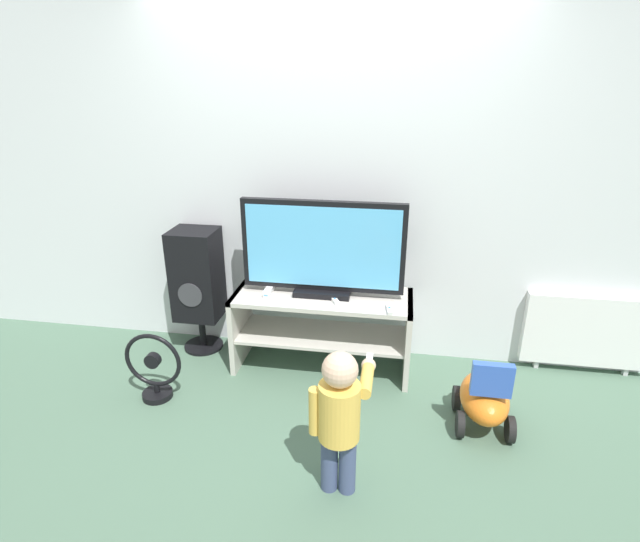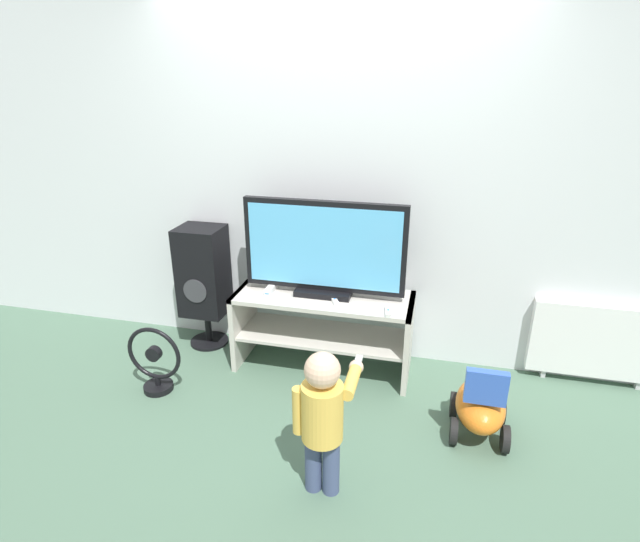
{
  "view_description": "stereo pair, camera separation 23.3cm",
  "coord_description": "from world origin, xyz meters",
  "px_view_note": "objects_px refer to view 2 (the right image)",
  "views": [
    {
      "loc": [
        0.5,
        -2.86,
        2.0
      ],
      "look_at": [
        0.0,
        0.14,
        0.78
      ],
      "focal_mm": 28.0,
      "sensor_mm": 36.0,
      "label": 1
    },
    {
      "loc": [
        0.73,
        -2.82,
        2.0
      ],
      "look_at": [
        0.0,
        0.14,
        0.78
      ],
      "focal_mm": 28.0,
      "sensor_mm": 36.0,
      "label": 2
    }
  ],
  "objects_px": {
    "child": "(323,412)",
    "remote_secondary": "(335,301)",
    "ride_on_toy": "(480,406)",
    "radiator": "(598,341)",
    "floor_fan": "(155,362)",
    "game_console": "(271,289)",
    "television": "(324,250)",
    "speaker_tower": "(203,273)",
    "remote_primary": "(388,312)"
  },
  "relations": [
    {
      "from": "television",
      "to": "child",
      "type": "xyz_separation_m",
      "value": [
        0.27,
        -1.14,
        -0.42
      ]
    },
    {
      "from": "ride_on_toy",
      "to": "remote_primary",
      "type": "bearing_deg",
      "value": 151.68
    },
    {
      "from": "speaker_tower",
      "to": "ride_on_toy",
      "type": "xyz_separation_m",
      "value": [
        2.02,
        -0.61,
        -0.4
      ]
    },
    {
      "from": "game_console",
      "to": "radiator",
      "type": "height_order",
      "value": "game_console"
    },
    {
      "from": "floor_fan",
      "to": "radiator",
      "type": "distance_m",
      "value": 2.97
    },
    {
      "from": "game_console",
      "to": "remote_primary",
      "type": "bearing_deg",
      "value": -9.2
    },
    {
      "from": "child",
      "to": "radiator",
      "type": "xyz_separation_m",
      "value": [
        1.57,
        1.36,
        -0.15
      ]
    },
    {
      "from": "game_console",
      "to": "remote_secondary",
      "type": "height_order",
      "value": "game_console"
    },
    {
      "from": "game_console",
      "to": "ride_on_toy",
      "type": "distance_m",
      "value": 1.56
    },
    {
      "from": "child",
      "to": "remote_secondary",
      "type": "bearing_deg",
      "value": 99.36
    },
    {
      "from": "child",
      "to": "ride_on_toy",
      "type": "relative_size",
      "value": 1.6
    },
    {
      "from": "game_console",
      "to": "floor_fan",
      "type": "relative_size",
      "value": 0.33
    },
    {
      "from": "remote_secondary",
      "to": "floor_fan",
      "type": "height_order",
      "value": "remote_secondary"
    },
    {
      "from": "remote_secondary",
      "to": "child",
      "type": "relative_size",
      "value": 0.16
    },
    {
      "from": "remote_secondary",
      "to": "radiator",
      "type": "bearing_deg",
      "value": 10.74
    },
    {
      "from": "remote_primary",
      "to": "ride_on_toy",
      "type": "bearing_deg",
      "value": -28.32
    },
    {
      "from": "television",
      "to": "radiator",
      "type": "distance_m",
      "value": 1.94
    },
    {
      "from": "game_console",
      "to": "ride_on_toy",
      "type": "height_order",
      "value": "game_console"
    },
    {
      "from": "game_console",
      "to": "radiator",
      "type": "distance_m",
      "value": 2.25
    },
    {
      "from": "speaker_tower",
      "to": "floor_fan",
      "type": "distance_m",
      "value": 0.77
    },
    {
      "from": "game_console",
      "to": "child",
      "type": "xyz_separation_m",
      "value": [
        0.64,
        -1.09,
        -0.11
      ]
    },
    {
      "from": "floor_fan",
      "to": "radiator",
      "type": "relative_size",
      "value": 0.55
    },
    {
      "from": "remote_primary",
      "to": "floor_fan",
      "type": "height_order",
      "value": "remote_primary"
    },
    {
      "from": "game_console",
      "to": "remote_secondary",
      "type": "distance_m",
      "value": 0.47
    },
    {
      "from": "floor_fan",
      "to": "child",
      "type": "bearing_deg",
      "value": -23.88
    },
    {
      "from": "game_console",
      "to": "ride_on_toy",
      "type": "xyz_separation_m",
      "value": [
        1.43,
        -0.46,
        -0.4
      ]
    },
    {
      "from": "television",
      "to": "game_console",
      "type": "relative_size",
      "value": 7.01
    },
    {
      "from": "speaker_tower",
      "to": "floor_fan",
      "type": "relative_size",
      "value": 2.02
    },
    {
      "from": "ride_on_toy",
      "to": "radiator",
      "type": "height_order",
      "value": "radiator"
    },
    {
      "from": "speaker_tower",
      "to": "radiator",
      "type": "relative_size",
      "value": 1.11
    },
    {
      "from": "remote_secondary",
      "to": "speaker_tower",
      "type": "distance_m",
      "value": 1.08
    },
    {
      "from": "remote_secondary",
      "to": "speaker_tower",
      "type": "bearing_deg",
      "value": 169.14
    },
    {
      "from": "child",
      "to": "floor_fan",
      "type": "height_order",
      "value": "child"
    },
    {
      "from": "remote_primary",
      "to": "game_console",
      "type": "bearing_deg",
      "value": 170.8
    },
    {
      "from": "child",
      "to": "floor_fan",
      "type": "xyz_separation_m",
      "value": [
        -1.28,
        0.57,
        -0.26
      ]
    },
    {
      "from": "ride_on_toy",
      "to": "remote_secondary",
      "type": "bearing_deg",
      "value": 157.33
    },
    {
      "from": "floor_fan",
      "to": "ride_on_toy",
      "type": "distance_m",
      "value": 2.08
    },
    {
      "from": "speaker_tower",
      "to": "floor_fan",
      "type": "bearing_deg",
      "value": -94.72
    },
    {
      "from": "child",
      "to": "radiator",
      "type": "bearing_deg",
      "value": 40.97
    },
    {
      "from": "game_console",
      "to": "remote_primary",
      "type": "relative_size",
      "value": 1.18
    },
    {
      "from": "floor_fan",
      "to": "ride_on_toy",
      "type": "height_order",
      "value": "ride_on_toy"
    },
    {
      "from": "radiator",
      "to": "child",
      "type": "bearing_deg",
      "value": -139.03
    },
    {
      "from": "television",
      "to": "floor_fan",
      "type": "distance_m",
      "value": 1.35
    },
    {
      "from": "remote_primary",
      "to": "child",
      "type": "bearing_deg",
      "value": -101.7
    },
    {
      "from": "ride_on_toy",
      "to": "radiator",
      "type": "xyz_separation_m",
      "value": [
        0.78,
        0.73,
        0.13
      ]
    },
    {
      "from": "remote_primary",
      "to": "floor_fan",
      "type": "xyz_separation_m",
      "value": [
        -1.48,
        -0.38,
        -0.36
      ]
    },
    {
      "from": "remote_secondary",
      "to": "floor_fan",
      "type": "xyz_separation_m",
      "value": [
        -1.11,
        -0.47,
        -0.36
      ]
    },
    {
      "from": "speaker_tower",
      "to": "radiator",
      "type": "distance_m",
      "value": 2.82
    },
    {
      "from": "game_console",
      "to": "floor_fan",
      "type": "distance_m",
      "value": 0.91
    },
    {
      "from": "game_console",
      "to": "floor_fan",
      "type": "height_order",
      "value": "game_console"
    }
  ]
}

